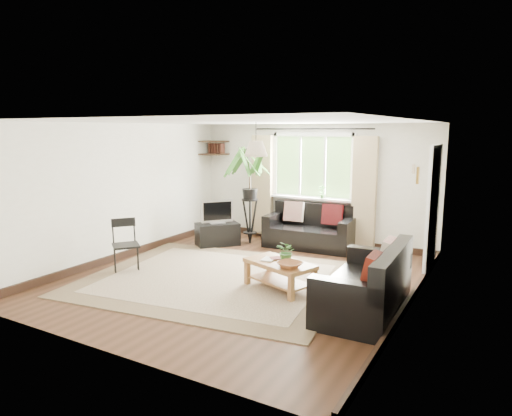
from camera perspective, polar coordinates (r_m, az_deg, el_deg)
The scene contains 24 objects.
floor at distance 7.19m, azimuth -1.59°, elevation -8.75°, with size 5.50×5.50×0.00m, color #321C10.
ceiling at distance 6.82m, azimuth -1.68°, elevation 10.75°, with size 5.50×5.50×0.00m, color white.
wall_back at distance 9.35m, azimuth 7.11°, elevation 3.03°, with size 5.00×0.02×2.40m, color silver.
wall_front at distance 4.81m, azimuth -18.84°, elevation -3.78°, with size 5.00×0.02×2.40m, color silver.
wall_left at distance 8.46m, azimuth -16.31°, elevation 2.01°, with size 0.02×5.50×2.40m, color silver.
wall_right at distance 6.03m, azimuth 19.19°, elevation -1.14°, with size 0.02×5.50×2.40m, color silver.
rug at distance 7.18m, azimuth -4.98°, elevation -8.72°, with size 3.84×3.30×0.02m, color beige.
window at distance 9.27m, azimuth 7.06°, elevation 5.16°, with size 2.50×0.16×2.16m, color white, non-canonical shape.
door at distance 7.72m, azimuth 21.19°, elevation -0.47°, with size 0.06×0.96×2.06m, color silver.
corner_shelf at distance 10.15m, azimuth -5.28°, elevation 7.50°, with size 0.50×0.50×0.34m, color black, non-canonical shape.
pendant_lamp at distance 7.17m, azimuth 0.00°, elevation 7.90°, with size 0.36×0.36×0.54m, color beige, non-canonical shape.
wall_sconce at distance 6.26m, azimuth 19.34°, elevation 4.24°, with size 0.12×0.12×0.28m, color beige, non-canonical shape.
sofa_back at distance 8.98m, azimuth 6.73°, elevation -2.42°, with size 1.70×0.85×0.80m, color black, non-canonical shape.
sofa_right at distance 5.97m, azimuth 13.36°, elevation -8.80°, with size 0.87×1.74×0.82m, color black, non-canonical shape.
coffee_table at distance 6.65m, azimuth 2.98°, elevation -8.44°, with size 1.02×0.55×0.42m, color brown, non-canonical shape.
table_plant at distance 6.51m, azimuth 3.87°, elevation -5.50°, with size 0.28×0.24×0.31m, color #366829.
bowl at distance 6.31m, azimuth 4.26°, elevation -7.09°, with size 0.33×0.33×0.08m, color #975A34.
book_a at distance 6.70m, azimuth 0.89°, elevation -6.33°, with size 0.17×0.23×0.02m, color white.
book_b at distance 6.80m, azimuth 2.48°, elevation -6.10°, with size 0.16×0.22×0.02m, color maroon.
tv_stand at distance 9.16m, azimuth -4.84°, elevation -3.27°, with size 0.83×0.47×0.45m, color black.
tv at distance 9.07m, azimuth -4.88°, elevation -0.39°, with size 0.64×0.21×0.49m, color #A5A5AA, non-canonical shape.
palm_stand at distance 9.15m, azimuth -0.77°, elevation 1.59°, with size 0.76×0.76×1.97m, color black, non-canonical shape.
folding_chair at distance 7.67m, azimuth -15.95°, elevation -4.63°, with size 0.44×0.44×0.85m, color black, non-canonical shape.
sill_plant at distance 9.16m, azimuth 8.25°, elevation 2.02°, with size 0.14×0.10×0.27m, color #2D6023.
Camera 1 is at (3.52, -5.84, 2.28)m, focal length 32.00 mm.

